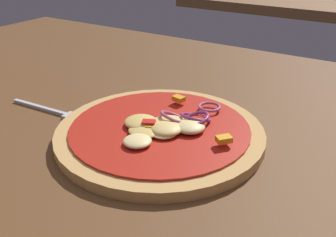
# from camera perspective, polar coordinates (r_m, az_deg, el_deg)

# --- Properties ---
(dining_table) EXTENTS (1.39, 0.91, 0.04)m
(dining_table) POSITION_cam_1_polar(r_m,az_deg,el_deg) (0.55, -5.09, -2.71)
(dining_table) COLOR brown
(dining_table) RESTS_ON ground
(pizza) EXTENTS (0.27, 0.27, 0.03)m
(pizza) POSITION_cam_1_polar(r_m,az_deg,el_deg) (0.50, -1.11, -1.98)
(pizza) COLOR tan
(pizza) RESTS_ON dining_table
(fork) EXTENTS (0.17, 0.02, 0.01)m
(fork) POSITION_cam_1_polar(r_m,az_deg,el_deg) (0.59, -16.55, 0.93)
(fork) COLOR silver
(fork) RESTS_ON dining_table
(background_table) EXTENTS (0.86, 0.44, 0.04)m
(background_table) POSITION_cam_1_polar(r_m,az_deg,el_deg) (1.70, 18.44, 16.21)
(background_table) COLOR brown
(background_table) RESTS_ON ground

